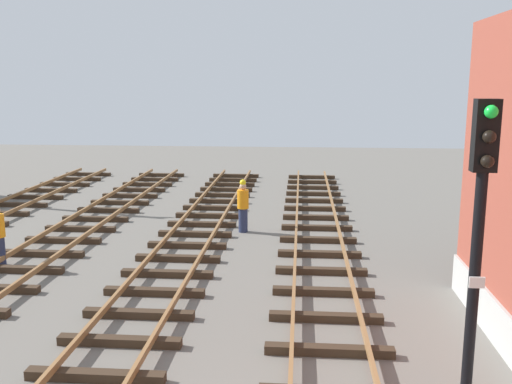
{
  "coord_description": "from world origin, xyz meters",
  "views": [
    {
      "loc": [
        0.07,
        -5.51,
        5.19
      ],
      "look_at": [
        -1.19,
        10.34,
        2.08
      ],
      "focal_mm": 39.68,
      "sensor_mm": 36.0,
      "label": 1
    }
  ],
  "objects": [
    {
      "name": "signal_mast",
      "position": [
        2.84,
        3.23,
        3.12
      ],
      "size": [
        0.36,
        0.4,
        4.94
      ],
      "color": "black",
      "rests_on": "ground"
    },
    {
      "name": "track_worker_distant",
      "position": [
        -1.91,
        13.61,
        0.93
      ],
      "size": [
        0.4,
        0.4,
        1.87
      ],
      "color": "#262D4C",
      "rests_on": "ground"
    }
  ]
}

